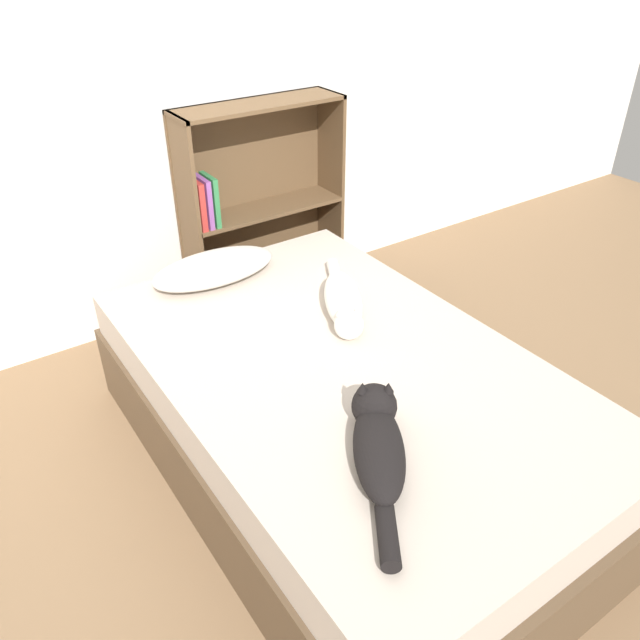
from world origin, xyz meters
The scene contains 7 objects.
ground_plane centered at (0.00, 0.00, 0.00)m, with size 8.00×8.00×0.00m, color #846647.
wall_back centered at (0.00, 1.49, 1.25)m, with size 8.00×0.06×2.50m.
bed centered at (0.00, 0.00, 0.26)m, with size 1.26×2.03×0.52m.
pillow centered at (-0.10, 0.84, 0.57)m, with size 0.57×0.29×0.10m.
cat_light centered at (0.19, 0.26, 0.58)m, with size 0.38×0.57×0.14m.
cat_dark centered at (-0.19, -0.43, 0.58)m, with size 0.41×0.54×0.17m.
bookshelf centered at (0.41, 1.37, 0.57)m, with size 0.90×0.26×1.12m.
Camera 1 is at (-1.10, -1.46, 1.88)m, focal length 35.00 mm.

